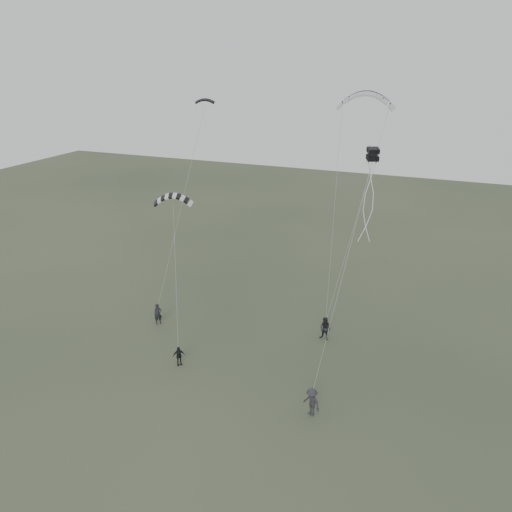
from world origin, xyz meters
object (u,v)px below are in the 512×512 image
at_px(flyer_center, 179,356).
at_px(flyer_far, 312,402).
at_px(kite_box, 373,154).
at_px(flyer_left, 158,314).
at_px(kite_pale_large, 366,94).
at_px(kite_striped, 173,196).
at_px(kite_dark_small, 205,100).
at_px(flyer_right, 325,329).

distance_m(flyer_center, flyer_far, 10.62).
relative_size(flyer_far, kite_box, 2.65).
distance_m(flyer_left, flyer_center, 6.57).
height_order(kite_pale_large, kite_striped, kite_pale_large).
relative_size(flyer_center, flyer_far, 0.78).
xyz_separation_m(flyer_left, kite_dark_small, (1.07, 7.86, 16.67)).
bearing_deg(kite_dark_small, kite_striped, -103.09).
bearing_deg(kite_dark_small, flyer_left, -119.00).
height_order(kite_dark_small, kite_striped, kite_dark_small).
relative_size(flyer_right, kite_box, 2.67).
xyz_separation_m(flyer_center, kite_dark_small, (-3.57, 12.51, 16.83)).
bearing_deg(flyer_far, flyer_center, -163.16).
bearing_deg(kite_dark_small, kite_pale_large, -17.68).
relative_size(kite_pale_large, kite_striped, 1.54).
height_order(flyer_far, kite_pale_large, kite_pale_large).
relative_size(flyer_right, kite_dark_small, 1.19).
xyz_separation_m(flyer_center, kite_pale_large, (9.77, 13.34, 17.60)).
relative_size(kite_dark_small, kite_box, 2.25).
bearing_deg(kite_pale_large, kite_dark_small, 179.88).
bearing_deg(flyer_right, flyer_far, -66.92).
distance_m(flyer_center, kite_striped, 11.79).
bearing_deg(kite_box, flyer_center, 172.94).
distance_m(flyer_right, kite_box, 15.23).
distance_m(flyer_left, kite_pale_large, 24.24).
bearing_deg(kite_striped, flyer_left, 156.16).
bearing_deg(flyer_left, flyer_center, -88.36).
relative_size(flyer_left, flyer_right, 0.94).
height_order(flyer_left, kite_pale_large, kite_pale_large).
bearing_deg(flyer_right, kite_pale_large, 96.92).
relative_size(kite_pale_large, kite_box, 6.08).
height_order(kite_striped, kite_box, kite_box).
distance_m(flyer_far, kite_dark_small, 26.02).
xyz_separation_m(flyer_right, flyer_far, (1.45, -9.10, -0.00)).
relative_size(flyer_far, kite_dark_small, 1.18).
height_order(flyer_left, kite_box, kite_box).
bearing_deg(kite_box, flyer_far, -130.71).
distance_m(flyer_left, kite_box, 22.19).
height_order(flyer_center, kite_dark_small, kite_dark_small).
height_order(flyer_right, kite_dark_small, kite_dark_small).
height_order(kite_pale_large, kite_box, kite_pale_large).
height_order(flyer_far, kite_striped, kite_striped).
height_order(flyer_right, kite_striped, kite_striped).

